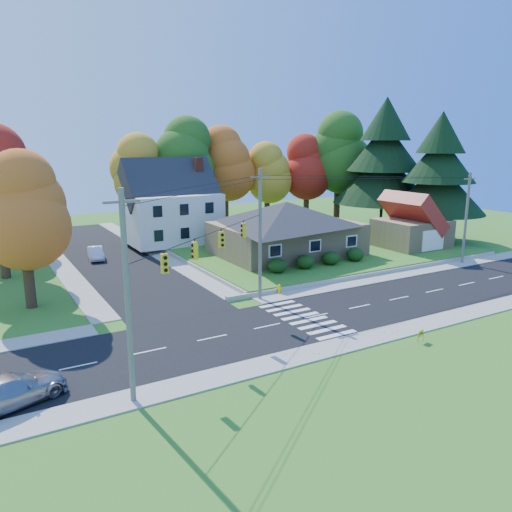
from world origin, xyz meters
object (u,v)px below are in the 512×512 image
Objects in this scene: ranch_house at (286,227)px; silver_sedan at (9,391)px; white_car at (96,253)px; fire_hydrant at (279,289)px.

ranch_house is 33.40m from silver_sedan.
white_car is (-17.40, 9.17, -2.59)m from ranch_house.
ranch_house reaches higher than white_car.
ranch_house is 2.80× the size of silver_sedan.
ranch_house is 18.43× the size of fire_hydrant.
silver_sedan is 29.70m from white_car.
silver_sedan is (-27.52, -18.76, -2.49)m from ranch_house.
silver_sedan is 6.59× the size of fire_hydrant.
white_car is at bearing 152.22° from ranch_house.
fire_hydrant is at bearing -125.74° from ranch_house.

